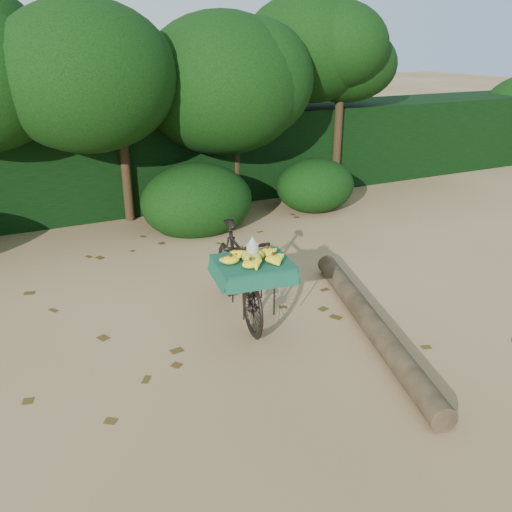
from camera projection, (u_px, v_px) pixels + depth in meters
name	position (u px, v px, depth m)	size (l,w,h in m)	color
ground	(207.00, 367.00, 5.75)	(80.00, 80.00, 0.00)	tan
vendor_bicycle	(238.00, 272.00, 6.60)	(0.94, 1.97, 1.15)	black
fallen_log	(370.00, 322.00, 6.38)	(0.26, 0.26, 3.60)	brown
hedge_backdrop	(89.00, 166.00, 10.65)	(26.00, 1.80, 1.80)	black
tree_row	(52.00, 115.00, 9.31)	(14.50, 2.00, 4.00)	black
bush_clumps	(143.00, 211.00, 9.36)	(8.80, 1.70, 0.90)	black
leaf_litter	(187.00, 338.00, 6.29)	(7.00, 7.30, 0.01)	#473513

